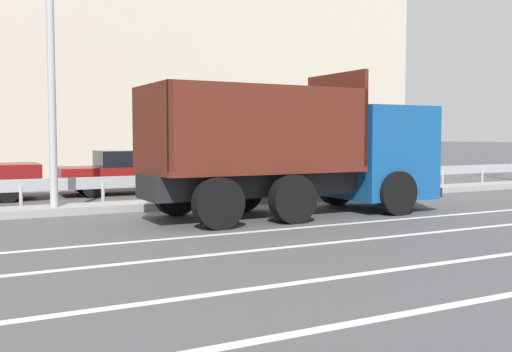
% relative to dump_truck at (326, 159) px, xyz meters
% --- Properties ---
extents(ground_plane, '(320.00, 320.00, 0.00)m').
position_rel_dump_truck_xyz_m(ground_plane, '(-2.40, 1.17, -1.31)').
color(ground_plane, '#4C4C4F').
extents(lane_strip_0, '(66.32, 0.16, 0.01)m').
position_rel_dump_truck_xyz_m(lane_strip_0, '(-0.99, -1.80, -1.30)').
color(lane_strip_0, silver).
rests_on(lane_strip_0, ground_plane).
extents(lane_strip_1, '(66.32, 0.16, 0.01)m').
position_rel_dump_truck_xyz_m(lane_strip_1, '(-0.99, -3.51, -1.30)').
color(lane_strip_1, silver).
rests_on(lane_strip_1, ground_plane).
extents(lane_strip_2, '(66.32, 0.16, 0.01)m').
position_rel_dump_truck_xyz_m(lane_strip_2, '(-0.99, -5.66, -1.30)').
color(lane_strip_2, silver).
rests_on(lane_strip_2, ground_plane).
extents(median_island, '(36.47, 1.10, 0.18)m').
position_rel_dump_truck_xyz_m(median_island, '(-2.40, 2.80, -1.22)').
color(median_island, gray).
rests_on(median_island, ground_plane).
extents(median_guardrail, '(66.32, 0.09, 0.78)m').
position_rel_dump_truck_xyz_m(median_guardrail, '(-2.40, 3.95, -0.74)').
color(median_guardrail, '#9EA0A5').
rests_on(median_guardrail, ground_plane).
extents(dump_truck, '(7.21, 2.73, 3.37)m').
position_rel_dump_truck_xyz_m(dump_truck, '(0.00, 0.00, 0.00)').
color(dump_truck, '#144C8C').
rests_on(dump_truck, ground_plane).
extents(median_road_sign, '(0.73, 0.16, 2.19)m').
position_rel_dump_truck_xyz_m(median_road_sign, '(1.24, 2.80, -0.15)').
color(median_road_sign, white).
rests_on(median_road_sign, ground_plane).
extents(street_lamp_1, '(0.71, 1.85, 8.74)m').
position_rel_dump_truck_xyz_m(street_lamp_1, '(-5.92, 2.57, 3.50)').
color(street_lamp_1, '#ADADB2').
rests_on(street_lamp_1, ground_plane).
extents(parked_car_5, '(4.81, 2.08, 1.40)m').
position_rel_dump_truck_xyz_m(parked_car_5, '(-2.76, 6.97, -0.60)').
color(parked_car_5, maroon).
rests_on(parked_car_5, ground_plane).
extents(background_building_1, '(22.56, 14.84, 13.66)m').
position_rel_dump_truck_xyz_m(background_building_1, '(3.33, 20.89, 5.52)').
color(background_building_1, beige).
rests_on(background_building_1, ground_plane).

